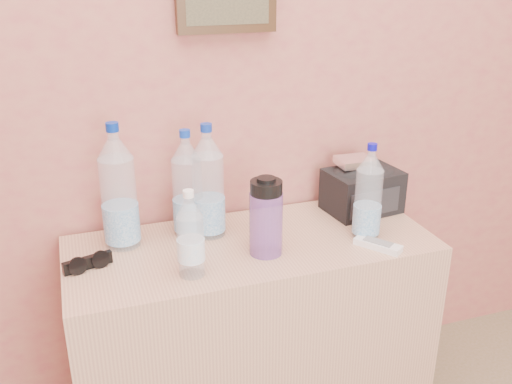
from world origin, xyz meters
The scene contains 11 objects.
dresser centered at (0.00, 1.75, 0.34)m, with size 1.10×0.46×0.69m, color tan.
pet_large_a centered at (-0.37, 1.86, 0.85)m, with size 0.10×0.10×0.38m.
pet_large_b centered at (-0.11, 1.85, 0.84)m, with size 0.10×0.10×0.35m.
pet_large_c centered at (-0.17, 1.87, 0.83)m, with size 0.09×0.09×0.33m.
pet_large_d centered at (0.34, 1.68, 0.82)m, with size 0.08×0.08×0.30m.
pet_small centered at (-0.22, 1.63, 0.80)m, with size 0.07×0.07×0.25m.
nalgene_bottle centered at (0.01, 1.68, 0.80)m, with size 0.10×0.10×0.23m.
sunglasses centered at (-0.48, 1.75, 0.71)m, with size 0.14×0.05×0.04m, color black, non-canonical shape.
ac_remote centered at (0.34, 1.60, 0.70)m, with size 0.14×0.04×0.02m, color beige.
toiletry_bag centered at (0.42, 1.86, 0.77)m, with size 0.24×0.17×0.16m, color black, non-canonical shape.
foil_packet centered at (0.40, 1.87, 0.86)m, with size 0.11×0.09×0.02m, color silver.
Camera 1 is at (-0.49, 0.30, 1.48)m, focal length 40.00 mm.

